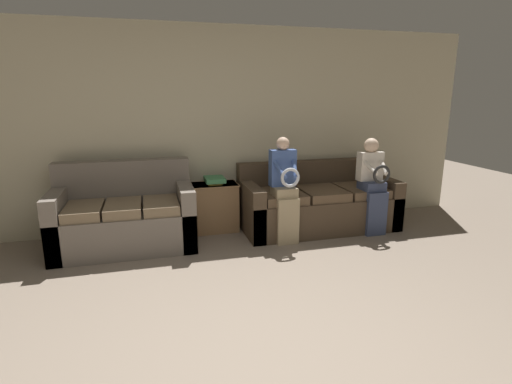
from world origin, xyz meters
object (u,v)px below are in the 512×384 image
object	(u,v)px
couch_main	(317,204)
side_shelf	(215,207)
book_stack	(214,180)
couch_side	(125,218)
child_left_seated	(285,186)
child_right_seated	(373,182)

from	to	relation	value
couch_main	side_shelf	bearing A→B (deg)	170.38
couch_main	book_stack	distance (m)	1.38
couch_main	couch_side	distance (m)	2.40
side_shelf	book_stack	distance (m)	0.35
couch_side	child_left_seated	distance (m)	1.88
child_left_seated	child_right_seated	xyz separation A→B (m)	(1.16, -0.00, -0.01)
side_shelf	book_stack	bearing A→B (deg)	-93.64
child_right_seated	book_stack	xyz separation A→B (m)	(-1.89, 0.58, 0.00)
couch_side	child_right_seated	xyz separation A→B (m)	(2.98, -0.31, 0.31)
book_stack	child_right_seated	bearing A→B (deg)	-17.03
child_left_seated	side_shelf	world-z (taller)	child_left_seated
child_right_seated	side_shelf	world-z (taller)	child_right_seated
side_shelf	book_stack	size ratio (longest dim) A/B	2.04
couch_main	child_left_seated	xyz separation A→B (m)	(-0.58, -0.36, 0.36)
child_right_seated	side_shelf	bearing A→B (deg)	162.93
child_left_seated	child_right_seated	distance (m)	1.16
couch_main	book_stack	bearing A→B (deg)	170.45
side_shelf	child_left_seated	bearing A→B (deg)	-38.29
child_left_seated	child_right_seated	bearing A→B (deg)	-0.10
child_right_seated	side_shelf	distance (m)	2.01
side_shelf	book_stack	world-z (taller)	book_stack
couch_main	couch_side	world-z (taller)	couch_side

